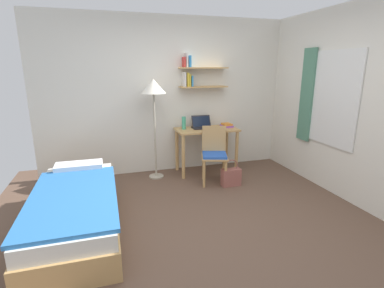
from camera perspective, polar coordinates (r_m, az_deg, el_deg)
ground_plane at (r=3.55m, az=3.83°, el=-15.36°), size 5.28×5.28×0.00m
wall_back at (r=5.03m, az=-3.97°, el=9.43°), size 4.40×0.27×2.60m
wall_right at (r=4.29m, az=30.29°, el=6.42°), size 0.10×4.40×2.60m
bed at (r=3.57m, az=-21.75°, el=-11.95°), size 0.88×2.00×0.54m
desk at (r=4.99m, az=2.86°, el=1.31°), size 1.04×0.53×0.77m
desk_chair at (r=4.56m, az=4.39°, el=-1.66°), size 0.50×0.51×0.89m
standing_lamp at (r=4.62m, az=-7.57°, el=10.11°), size 0.39×0.39×1.61m
laptop at (r=5.00m, az=1.94°, el=3.79°), size 0.34×0.23×0.21m
water_bottle at (r=4.88m, az=-1.61°, el=4.15°), size 0.07×0.07×0.21m
book_stack at (r=5.12m, az=6.82°, el=3.66°), size 0.18×0.21×0.06m
handbag at (r=4.55m, az=7.67°, el=-6.35°), size 0.30×0.13×0.42m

